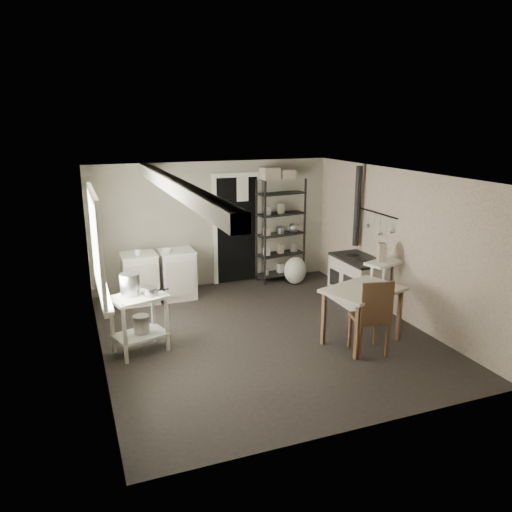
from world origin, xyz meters
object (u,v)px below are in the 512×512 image
object	(u,v)px
prep_table	(140,324)
work_table	(362,317)
shelf_rack	(281,232)
chair	(369,318)
flour_sack	(295,271)
stockpot	(130,284)
stove	(358,279)
base_cabinets	(159,274)

from	to	relation	value
prep_table	work_table	xyz separation A→B (m)	(2.92, -0.79, -0.02)
prep_table	shelf_rack	distance (m)	3.80
chair	flour_sack	distance (m)	3.01
shelf_rack	work_table	world-z (taller)	shelf_rack
stockpot	stove	size ratio (longest dim) A/B	0.27
stove	work_table	distance (m)	1.52
stove	work_table	world-z (taller)	stove
shelf_rack	flour_sack	distance (m)	0.81
flour_sack	work_table	bearing A→B (deg)	-95.34
base_cabinets	flour_sack	bearing A→B (deg)	-1.05
stove	work_table	bearing A→B (deg)	-120.36
base_cabinets	work_table	xyz separation A→B (m)	(2.31, -2.73, -0.08)
prep_table	stove	size ratio (longest dim) A/B	0.77
prep_table	stove	xyz separation A→B (m)	(3.67, 0.52, 0.04)
chair	work_table	bearing A→B (deg)	85.08
shelf_rack	chair	world-z (taller)	shelf_rack
stove	shelf_rack	bearing A→B (deg)	110.18
work_table	stockpot	bearing A→B (deg)	163.48
base_cabinets	work_table	bearing A→B (deg)	-49.81
work_table	flour_sack	world-z (taller)	work_table
stockpot	prep_table	bearing A→B (deg)	-50.19
base_cabinets	stockpot	bearing A→B (deg)	-110.47
stove	base_cabinets	bearing A→B (deg)	154.61
chair	stockpot	bearing A→B (deg)	167.58
shelf_rack	chair	size ratio (longest dim) A/B	1.86
stockpot	work_table	distance (m)	3.18
base_cabinets	shelf_rack	world-z (taller)	shelf_rack
base_cabinets	flour_sack	xyz separation A→B (m)	(2.56, -0.04, -0.22)
prep_table	shelf_rack	bearing A→B (deg)	36.71
base_cabinets	shelf_rack	distance (m)	2.48
stove	flour_sack	world-z (taller)	stove
prep_table	stockpot	xyz separation A→B (m)	(-0.08, 0.10, 0.54)
shelf_rack	stockpot	bearing A→B (deg)	-154.31
base_cabinets	shelf_rack	bearing A→B (deg)	7.28
stove	chair	size ratio (longest dim) A/B	0.98
stockpot	stove	bearing A→B (deg)	6.47
chair	flour_sack	size ratio (longest dim) A/B	2.02
prep_table	shelf_rack	size ratio (longest dim) A/B	0.41
flour_sack	base_cabinets	bearing A→B (deg)	179.01
work_table	chair	size ratio (longest dim) A/B	1.00
stockpot	base_cabinets	world-z (taller)	stockpot
stockpot	base_cabinets	size ratio (longest dim) A/B	0.22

